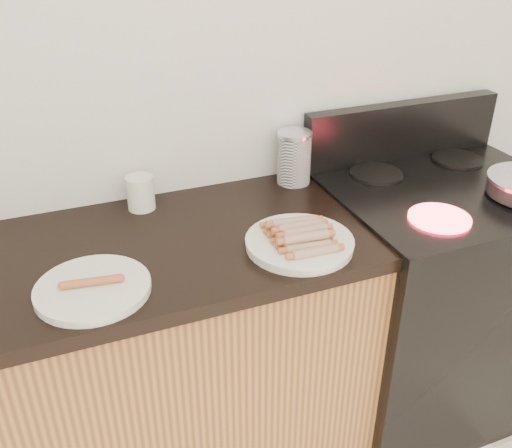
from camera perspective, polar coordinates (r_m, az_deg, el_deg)
name	(u,v)px	position (r m, az deg, el deg)	size (l,w,h in m)	color
wall_back	(183,66)	(1.75, -7.32, 15.44)	(4.00, 0.04, 2.60)	silver
stove	(429,300)	(2.19, 16.87, -7.25)	(0.76, 0.65, 0.91)	black
stove_panel	(402,130)	(2.13, 14.43, 9.09)	(0.76, 0.06, 0.20)	black
burner_near_left	(439,218)	(1.74, 17.87, 0.56)	(0.18, 0.18, 0.01)	#FF1E2D
burner_far_left	(376,174)	(1.98, 11.94, 4.96)	(0.18, 0.18, 0.01)	black
burner_far_right	(458,159)	(2.18, 19.52, 6.13)	(0.18, 0.18, 0.01)	black
main_plate	(299,244)	(1.55, 4.37, -2.00)	(0.29, 0.29, 0.02)	white
side_plate	(93,289)	(1.43, -16.00, -6.24)	(0.28, 0.28, 0.02)	silver
hotdog_pile	(300,234)	(1.53, 4.41, -1.01)	(0.12, 0.21, 0.05)	maroon
plain_sausages	(92,282)	(1.42, -16.11, -5.57)	(0.14, 0.04, 0.02)	#BB6D2D
canister	(294,157)	(1.89, 3.83, 6.66)	(0.11, 0.11, 0.18)	white
mug	(141,193)	(1.76, -11.47, 3.08)	(0.08, 0.08, 0.10)	white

